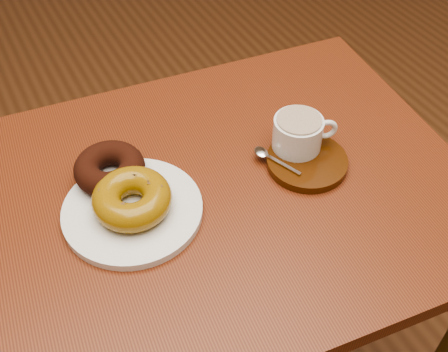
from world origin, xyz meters
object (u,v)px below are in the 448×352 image
cafe_table (214,237)px  donut_plate (133,210)px  coffee_cup (299,133)px  saucer (307,162)px

cafe_table → donut_plate: bearing=-179.8°
donut_plate → coffee_cup: 0.30m
coffee_cup → cafe_table: bearing=-156.8°
cafe_table → coffee_cup: size_ratio=8.33×
cafe_table → donut_plate: (-0.13, 0.01, 0.13)m
cafe_table → saucer: 0.21m
saucer → coffee_cup: bearing=86.3°
saucer → coffee_cup: size_ratio=1.26×
saucer → coffee_cup: (0.00, 0.03, 0.04)m
donut_plate → saucer: 0.29m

